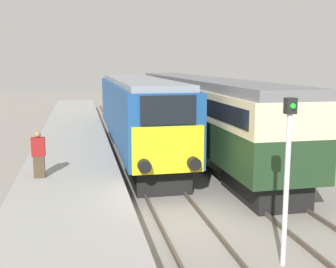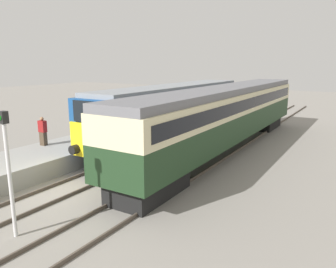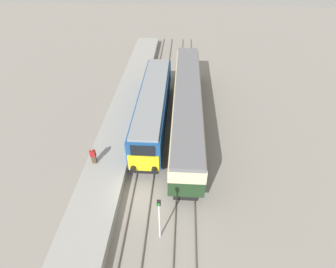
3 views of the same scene
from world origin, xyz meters
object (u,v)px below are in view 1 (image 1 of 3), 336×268
object	(u,v)px
person_on_platform	(39,155)
signal_post	(287,168)
passenger_carriage	(198,106)
locomotive	(137,112)

from	to	relation	value
person_on_platform	signal_post	bearing A→B (deg)	-44.22
person_on_platform	passenger_carriage	bearing A→B (deg)	44.24
locomotive	person_on_platform	distance (m)	8.17
passenger_carriage	signal_post	distance (m)	13.41
person_on_platform	locomotive	bearing A→B (deg)	58.32
locomotive	person_on_platform	world-z (taller)	locomotive
passenger_carriage	locomotive	bearing A→B (deg)	-170.90
signal_post	person_on_platform	bearing A→B (deg)	135.78
passenger_carriage	person_on_platform	distance (m)	10.75
passenger_carriage	signal_post	bearing A→B (deg)	-97.28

